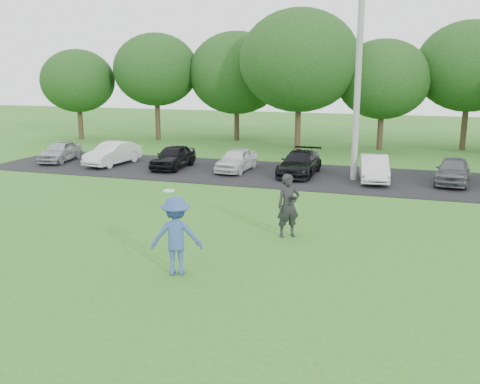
# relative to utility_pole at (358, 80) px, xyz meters

# --- Properties ---
(ground) EXTENTS (100.00, 100.00, 0.00)m
(ground) POSITION_rel_utility_pole_xyz_m (-2.49, -12.79, -4.50)
(ground) COLOR #2B7220
(ground) RESTS_ON ground
(parking_lot) EXTENTS (32.00, 6.50, 0.03)m
(parking_lot) POSITION_rel_utility_pole_xyz_m (-2.49, 0.21, -4.49)
(parking_lot) COLOR black
(parking_lot) RESTS_ON ground
(utility_pole) EXTENTS (0.28, 0.28, 9.00)m
(utility_pole) POSITION_rel_utility_pole_xyz_m (0.00, 0.00, 0.00)
(utility_pole) COLOR gray
(utility_pole) RESTS_ON ground
(frisbee_player) EXTENTS (1.45, 1.12, 2.22)m
(frisbee_player) POSITION_rel_utility_pole_xyz_m (-2.92, -13.07, -3.51)
(frisbee_player) COLOR #355296
(frisbee_player) RESTS_ON ground
(camera_bystander) EXTENTS (0.85, 0.78, 1.94)m
(camera_bystander) POSITION_rel_utility_pole_xyz_m (-0.97, -9.24, -3.53)
(camera_bystander) COLOR black
(camera_bystander) RESTS_ON ground
(parked_cars) EXTENTS (28.34, 4.23, 1.19)m
(parked_cars) POSITION_rel_utility_pole_xyz_m (-1.94, 0.21, -3.90)
(parked_cars) COLOR #A9ACB0
(parked_cars) RESTS_ON parking_lot
(tree_row) EXTENTS (42.39, 9.85, 8.64)m
(tree_row) POSITION_rel_utility_pole_xyz_m (-0.97, 9.97, 0.41)
(tree_row) COLOR #38281C
(tree_row) RESTS_ON ground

